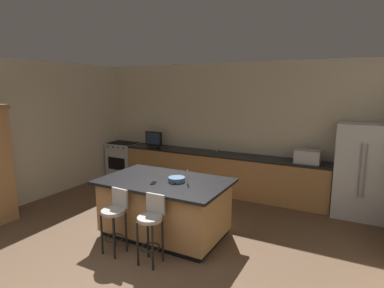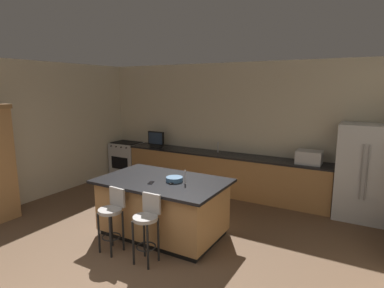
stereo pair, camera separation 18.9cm
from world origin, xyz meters
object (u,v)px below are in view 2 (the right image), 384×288
(fruit_bowl, at_px, (174,179))
(cell_phone, at_px, (151,183))
(range_oven, at_px, (127,159))
(tv_remote, at_px, (173,183))
(microwave, at_px, (309,157))
(bar_stool_right, at_px, (147,223))
(tv_monitor, at_px, (156,140))
(refrigerator, at_px, (364,172))
(bar_stool_left, at_px, (112,215))
(kitchen_island, at_px, (163,207))

(fruit_bowl, bearing_deg, cell_phone, -137.12)
(range_oven, distance_m, tv_remote, 3.99)
(microwave, distance_m, bar_stool_right, 3.58)
(cell_phone, bearing_deg, bar_stool_right, -78.35)
(tv_monitor, height_order, tv_remote, tv_monitor)
(refrigerator, bearing_deg, tv_remote, -136.83)
(range_oven, xyz_separation_m, fruit_bowl, (3.07, -2.36, 0.51))
(bar_stool_left, bearing_deg, microwave, 59.41)
(tv_monitor, bearing_deg, range_oven, 177.17)
(tv_monitor, relative_size, tv_remote, 2.73)
(bar_stool_right, height_order, fruit_bowl, fruit_bowl)
(bar_stool_right, bearing_deg, bar_stool_left, -179.70)
(tv_monitor, distance_m, fruit_bowl, 3.09)
(range_oven, relative_size, tv_monitor, 2.00)
(bar_stool_right, bearing_deg, fruit_bowl, 94.82)
(tv_monitor, height_order, bar_stool_right, tv_monitor)
(bar_stool_left, relative_size, cell_phone, 6.30)
(bar_stool_left, height_order, cell_phone, bar_stool_left)
(refrigerator, relative_size, microwave, 3.67)
(tv_remote, bearing_deg, fruit_bowl, 125.80)
(cell_phone, bearing_deg, microwave, 33.94)
(tv_monitor, height_order, fruit_bowl, tv_monitor)
(fruit_bowl, bearing_deg, refrigerator, 41.56)
(tv_monitor, relative_size, bar_stool_left, 0.49)
(tv_monitor, relative_size, fruit_bowl, 1.74)
(bar_stool_left, relative_size, tv_remote, 5.56)
(kitchen_island, height_order, bar_stool_right, bar_stool_right)
(microwave, bearing_deg, fruit_bowl, -124.63)
(refrigerator, xyz_separation_m, microwave, (-0.98, 0.05, 0.16))
(kitchen_island, distance_m, fruit_bowl, 0.54)
(cell_phone, height_order, tv_remote, tv_remote)
(range_oven, bearing_deg, tv_remote, -38.25)
(kitchen_island, xyz_separation_m, microwave, (1.85, 2.39, 0.56))
(kitchen_island, xyz_separation_m, range_oven, (-2.86, 2.39, -0.01))
(bar_stool_right, height_order, cell_phone, bar_stool_right)
(refrigerator, xyz_separation_m, tv_monitor, (-4.65, -0.00, 0.21))
(range_oven, bearing_deg, bar_stool_left, -51.78)
(cell_phone, bearing_deg, tv_remote, 6.78)
(bar_stool_right, relative_size, cell_phone, 6.41)
(microwave, distance_m, cell_phone, 3.24)
(range_oven, height_order, bar_stool_left, bar_stool_left)
(bar_stool_right, bearing_deg, tv_monitor, 123.26)
(refrigerator, height_order, cell_phone, refrigerator)
(refrigerator, distance_m, range_oven, 5.69)
(kitchen_island, bearing_deg, range_oven, 140.10)
(bar_stool_left, xyz_separation_m, tv_remote, (0.59, 0.75, 0.38))
(cell_phone, bearing_deg, kitchen_island, 55.53)
(refrigerator, xyz_separation_m, tv_remote, (-2.56, -2.41, 0.06))
(range_oven, distance_m, cell_phone, 3.86)
(bar_stool_left, distance_m, fruit_bowl, 1.08)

